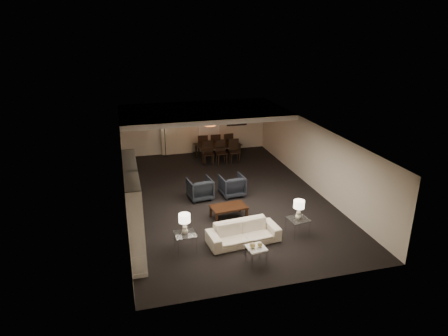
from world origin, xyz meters
TOP-DOWN VIEW (x-y plane):
  - floor at (0.00, 0.00)m, footprint 11.00×11.00m
  - ceiling at (0.00, 0.00)m, footprint 7.00×11.00m
  - wall_back at (0.00, 5.50)m, footprint 7.00×0.02m
  - wall_front at (0.00, -5.50)m, footprint 7.00×0.02m
  - wall_left at (-3.50, 0.00)m, footprint 0.02×11.00m
  - wall_right at (3.50, 0.00)m, footprint 0.02×11.00m
  - ceiling_soffit at (0.00, 3.50)m, footprint 7.00×4.00m
  - curtains at (-0.90, 5.42)m, footprint 1.50×0.12m
  - door at (0.70, 5.47)m, footprint 0.90×0.05m
  - painting at (2.10, 5.46)m, footprint 0.95×0.04m
  - media_unit at (-3.31, -2.60)m, footprint 0.38×3.40m
  - pendant_light at (0.30, 3.50)m, footprint 0.52×0.52m
  - sofa at (-0.30, -3.30)m, footprint 2.15×1.02m
  - coffee_table at (-0.30, -1.70)m, footprint 1.21×0.79m
  - armchair_left at (-0.90, -0.00)m, footprint 0.93×0.95m
  - armchair_right at (0.30, -0.00)m, footprint 0.90×0.92m
  - side_table_left at (-2.00, -3.30)m, footprint 0.60×0.60m
  - side_table_right at (1.40, -3.30)m, footprint 0.65×0.65m
  - table_lamp_left at (-2.00, -3.30)m, footprint 0.35×0.35m
  - table_lamp_right at (1.40, -3.30)m, footprint 0.35×0.35m
  - marble_table at (-0.30, -4.40)m, footprint 0.53×0.53m
  - gold_gourd_a at (-0.40, -4.40)m, footprint 0.15×0.15m
  - gold_gourd_b at (-0.20, -4.40)m, footprint 0.13×0.13m
  - television at (-3.28, -1.60)m, footprint 1.08×0.14m
  - vase_blue at (-3.31, -3.64)m, footprint 0.17×0.17m
  - vase_amber at (-3.31, -3.06)m, footprint 0.16×0.16m
  - floor_speaker at (-3.20, -1.50)m, footprint 0.13×0.13m
  - dining_table at (0.82, 4.14)m, footprint 2.15×1.38m
  - chair_nl at (0.22, 3.49)m, footprint 0.52×0.52m
  - chair_nm at (0.82, 3.49)m, footprint 0.49×0.49m
  - chair_nr at (1.42, 3.49)m, footprint 0.53×0.53m
  - chair_fl at (0.22, 4.79)m, footprint 0.53×0.53m
  - chair_fm at (0.82, 4.79)m, footprint 0.51×0.51m
  - chair_fr at (1.42, 4.79)m, footprint 0.54×0.54m
  - floor_lamp at (-1.49, 5.20)m, footprint 0.31×0.31m

SIDE VIEW (x-z plane):
  - floor at x=0.00m, z-range 0.00..0.00m
  - coffee_table at x=-0.30m, z-range 0.00..0.41m
  - marble_table at x=-0.30m, z-range 0.00..0.48m
  - side_table_left at x=-2.00m, z-range 0.00..0.53m
  - side_table_right at x=1.40m, z-range 0.00..0.53m
  - sofa at x=-0.30m, z-range 0.00..0.61m
  - dining_table at x=0.82m, z-range 0.00..0.71m
  - armchair_left at x=-0.90m, z-range 0.00..0.78m
  - armchair_right at x=0.30m, z-range 0.00..0.78m
  - floor_speaker at x=-3.20m, z-range 0.00..1.05m
  - chair_nl at x=0.22m, z-range 0.00..1.05m
  - chair_nm at x=0.82m, z-range 0.00..1.05m
  - chair_nr at x=1.42m, z-range 0.00..1.05m
  - chair_fl at x=0.22m, z-range 0.00..1.05m
  - chair_fm at x=0.82m, z-range 0.00..1.05m
  - chair_fr at x=1.42m, z-range 0.00..1.05m
  - gold_gourd_b at x=-0.20m, z-range 0.48..0.61m
  - gold_gourd_a at x=-0.40m, z-range 0.48..0.63m
  - table_lamp_left at x=-2.00m, z-range 0.53..1.13m
  - table_lamp_right at x=1.40m, z-range 0.53..1.13m
  - floor_lamp at x=-1.49m, z-range 0.00..1.68m
  - door at x=0.70m, z-range 0.00..2.10m
  - television at x=-3.28m, z-range 0.75..1.37m
  - vase_blue at x=-3.31m, z-range 1.06..1.24m
  - media_unit at x=-3.31m, z-range 0.00..2.35m
  - curtains at x=-0.90m, z-range 0.00..2.40m
  - wall_back at x=0.00m, z-range 0.00..2.50m
  - wall_front at x=0.00m, z-range 0.00..2.50m
  - wall_left at x=-3.50m, z-range 0.00..2.50m
  - wall_right at x=3.50m, z-range 0.00..2.50m
  - painting at x=2.10m, z-range 1.23..1.88m
  - vase_amber at x=-3.31m, z-range 1.56..1.72m
  - pendant_light at x=0.30m, z-range 1.80..2.04m
  - ceiling_soffit at x=0.00m, z-range 2.30..2.50m
  - ceiling at x=0.00m, z-range 2.49..2.51m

